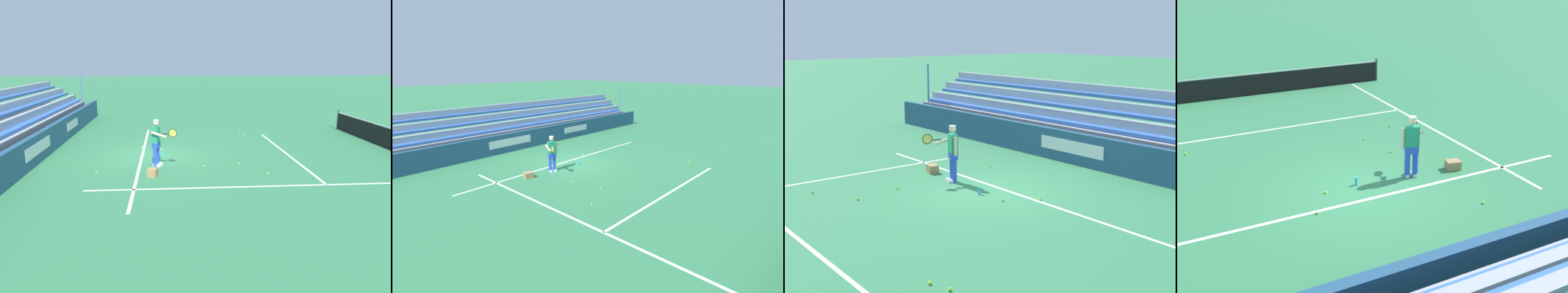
# 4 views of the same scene
# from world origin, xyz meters

# --- Properties ---
(ground_plane) EXTENTS (160.00, 160.00, 0.00)m
(ground_plane) POSITION_xyz_m (0.00, 0.00, 0.00)
(ground_plane) COLOR #337A4C
(court_baseline_white) EXTENTS (12.00, 0.10, 0.01)m
(court_baseline_white) POSITION_xyz_m (0.00, -0.50, 0.00)
(court_baseline_white) COLOR white
(court_baseline_white) RESTS_ON ground
(court_sideline_white) EXTENTS (0.10, 12.00, 0.01)m
(court_sideline_white) POSITION_xyz_m (4.11, 4.00, 0.00)
(court_sideline_white) COLOR white
(court_sideline_white) RESTS_ON ground
(court_service_line_white) EXTENTS (8.22, 0.10, 0.01)m
(court_service_line_white) POSITION_xyz_m (0.00, 5.50, 0.00)
(court_service_line_white) COLOR white
(court_service_line_white) RESTS_ON ground
(back_wall_sponsor_board) EXTENTS (23.56, 0.25, 1.10)m
(back_wall_sponsor_board) POSITION_xyz_m (-0.01, -4.42, 0.55)
(back_wall_sponsor_board) COLOR navy
(back_wall_sponsor_board) RESTS_ON ground
(bleacher_stand) EXTENTS (22.38, 2.40, 2.95)m
(bleacher_stand) POSITION_xyz_m (0.00, -6.25, 0.73)
(bleacher_stand) COLOR #9EA3A8
(bleacher_stand) RESTS_ON ground
(tennis_player) EXTENTS (0.80, 0.94, 1.71)m
(tennis_player) POSITION_xyz_m (1.49, 0.15, 0.89)
(tennis_player) COLOR blue
(tennis_player) RESTS_ON ground
(ball_box_cardboard) EXTENTS (0.46, 0.38, 0.26)m
(ball_box_cardboard) POSITION_xyz_m (2.78, 0.02, 0.13)
(ball_box_cardboard) COLOR #A87F51
(ball_box_cardboard) RESTS_ON ground
(tennis_ball_midcourt) EXTENTS (0.07, 0.07, 0.07)m
(tennis_ball_midcourt) POSITION_xyz_m (2.27, -1.94, 0.03)
(tennis_ball_midcourt) COLOR #CCE533
(tennis_ball_midcourt) RESTS_ON ground
(tennis_ball_on_baseline) EXTENTS (0.07, 0.07, 0.07)m
(tennis_ball_on_baseline) POSITION_xyz_m (-4.28, 4.33, 0.03)
(tennis_ball_on_baseline) COLOR #CCE533
(tennis_ball_on_baseline) RESTS_ON ground
(tennis_ball_far_left) EXTENTS (0.07, 0.07, 0.07)m
(tennis_ball_far_left) POSITION_xyz_m (1.81, 1.87, 0.03)
(tennis_ball_far_left) COLOR #CCE533
(tennis_ball_far_left) RESTS_ON ground
(tennis_ball_stray_back) EXTENTS (0.07, 0.07, 0.07)m
(tennis_ball_stray_back) POSITION_xyz_m (2.89, 3.94, 0.03)
(tennis_ball_stray_back) COLOR #CCE533
(tennis_ball_stray_back) RESTS_ON ground
(tennis_ball_by_box) EXTENTS (0.07, 0.07, 0.07)m
(tennis_ball_by_box) POSITION_xyz_m (-0.95, 0.25, 0.03)
(tennis_ball_by_box) COLOR #CCE533
(tennis_ball_by_box) RESTS_ON ground
(tennis_ball_far_right) EXTENTS (0.07, 0.07, 0.07)m
(tennis_ball_far_right) POSITION_xyz_m (-1.48, -0.61, 0.03)
(tennis_ball_far_right) COLOR #CCE533
(tennis_ball_far_right) RESTS_ON ground
(tennis_ball_toward_net) EXTENTS (0.07, 0.07, 0.07)m
(tennis_ball_toward_net) POSITION_xyz_m (1.54, 3.22, 0.03)
(tennis_ball_toward_net) COLOR #CCE533
(tennis_ball_toward_net) RESTS_ON ground
(tennis_ball_near_player) EXTENTS (0.07, 0.07, 0.07)m
(tennis_ball_near_player) POSITION_xyz_m (-3.86, 4.46, 0.03)
(tennis_ball_near_player) COLOR #CCE533
(tennis_ball_near_player) RESTS_ON ground
(water_bottle) EXTENTS (0.07, 0.07, 0.22)m
(water_bottle) POSITION_xyz_m (-0.06, 0.33, 0.11)
(water_bottle) COLOR #33B2E5
(water_bottle) RESTS_ON ground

